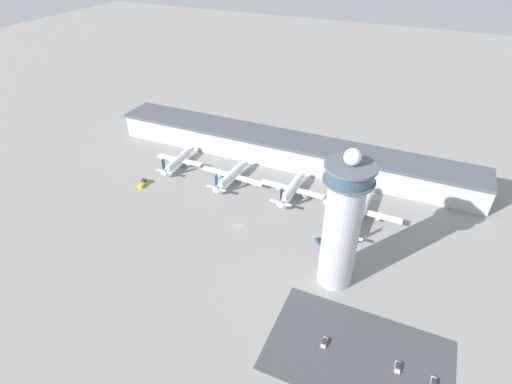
{
  "coord_description": "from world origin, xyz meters",
  "views": [
    {
      "loc": [
        71.91,
        -138.17,
        127.59
      ],
      "look_at": [
        2.7,
        16.82,
        10.85
      ],
      "focal_mm": 28.0,
      "sensor_mm": 36.0,
      "label": 1
    }
  ],
  "objects_px": {
    "airplane_gate_bravo": "(231,175)",
    "service_truck_fuel": "(321,243)",
    "airplane_gate_alpha": "(178,160)",
    "car_green_van": "(324,342)",
    "airplane_gate_delta": "(361,211)",
    "car_red_hatchback": "(434,383)",
    "airplane_gate_charlie": "(291,189)",
    "service_truck_catering": "(144,183)",
    "control_tower": "(342,223)",
    "car_black_suv": "(398,367)"
  },
  "relations": [
    {
      "from": "car_black_suv",
      "to": "control_tower",
      "type": "bearing_deg",
      "value": 134.56
    },
    {
      "from": "service_truck_fuel",
      "to": "car_black_suv",
      "type": "height_order",
      "value": "service_truck_fuel"
    },
    {
      "from": "control_tower",
      "to": "airplane_gate_bravo",
      "type": "relative_size",
      "value": 1.55
    },
    {
      "from": "airplane_gate_bravo",
      "to": "airplane_gate_charlie",
      "type": "bearing_deg",
      "value": 1.1
    },
    {
      "from": "airplane_gate_delta",
      "to": "service_truck_fuel",
      "type": "relative_size",
      "value": 6.82
    },
    {
      "from": "airplane_gate_charlie",
      "to": "car_green_van",
      "type": "relative_size",
      "value": 8.55
    },
    {
      "from": "airplane_gate_bravo",
      "to": "service_truck_catering",
      "type": "relative_size",
      "value": 4.97
    },
    {
      "from": "car_green_van",
      "to": "car_red_hatchback",
      "type": "distance_m",
      "value": 37.37
    },
    {
      "from": "airplane_gate_charlie",
      "to": "car_red_hatchback",
      "type": "distance_m",
      "value": 115.94
    },
    {
      "from": "airplane_gate_charlie",
      "to": "service_truck_catering",
      "type": "xyz_separation_m",
      "value": [
        -81.69,
        -24.37,
        -3.52
      ]
    },
    {
      "from": "service_truck_catering",
      "to": "car_red_hatchback",
      "type": "bearing_deg",
      "value": -19.98
    },
    {
      "from": "airplane_gate_alpha",
      "to": "service_truck_catering",
      "type": "bearing_deg",
      "value": -103.93
    },
    {
      "from": "airplane_gate_bravo",
      "to": "car_red_hatchback",
      "type": "distance_m",
      "value": 143.58
    },
    {
      "from": "control_tower",
      "to": "airplane_gate_charlie",
      "type": "bearing_deg",
      "value": 126.62
    },
    {
      "from": "service_truck_catering",
      "to": "airplane_gate_bravo",
      "type": "bearing_deg",
      "value": 27.82
    },
    {
      "from": "control_tower",
      "to": "airplane_gate_charlie",
      "type": "relative_size",
      "value": 1.67
    },
    {
      "from": "airplane_gate_alpha",
      "to": "airplane_gate_charlie",
      "type": "bearing_deg",
      "value": -1.81
    },
    {
      "from": "airplane_gate_charlie",
      "to": "airplane_gate_delta",
      "type": "relative_size",
      "value": 0.82
    },
    {
      "from": "car_black_suv",
      "to": "car_green_van",
      "type": "bearing_deg",
      "value": -177.9
    },
    {
      "from": "service_truck_catering",
      "to": "car_green_van",
      "type": "height_order",
      "value": "service_truck_catering"
    },
    {
      "from": "airplane_gate_charlie",
      "to": "airplane_gate_delta",
      "type": "bearing_deg",
      "value": -6.9
    },
    {
      "from": "airplane_gate_bravo",
      "to": "car_red_hatchback",
      "type": "bearing_deg",
      "value": -35.15
    },
    {
      "from": "airplane_gate_alpha",
      "to": "car_green_van",
      "type": "distance_m",
      "value": 146.03
    },
    {
      "from": "service_truck_fuel",
      "to": "car_green_van",
      "type": "bearing_deg",
      "value": -72.04
    },
    {
      "from": "airplane_gate_charlie",
      "to": "car_green_van",
      "type": "height_order",
      "value": "airplane_gate_charlie"
    },
    {
      "from": "control_tower",
      "to": "car_green_van",
      "type": "distance_m",
      "value": 44.23
    },
    {
      "from": "car_black_suv",
      "to": "car_red_hatchback",
      "type": "xyz_separation_m",
      "value": [
        11.69,
        -0.95,
        -0.02
      ]
    },
    {
      "from": "car_green_van",
      "to": "service_truck_catering",
      "type": "bearing_deg",
      "value": 154.72
    },
    {
      "from": "car_black_suv",
      "to": "car_green_van",
      "type": "height_order",
      "value": "car_green_van"
    },
    {
      "from": "airplane_gate_charlie",
      "to": "airplane_gate_delta",
      "type": "distance_m",
      "value": 39.87
    },
    {
      "from": "airplane_gate_bravo",
      "to": "service_truck_catering",
      "type": "height_order",
      "value": "airplane_gate_bravo"
    },
    {
      "from": "airplane_gate_alpha",
      "to": "service_truck_fuel",
      "type": "height_order",
      "value": "airplane_gate_alpha"
    },
    {
      "from": "airplane_gate_alpha",
      "to": "service_truck_fuel",
      "type": "bearing_deg",
      "value": -18.81
    },
    {
      "from": "airplane_gate_delta",
      "to": "service_truck_fuel",
      "type": "bearing_deg",
      "value": -115.33
    },
    {
      "from": "airplane_gate_bravo",
      "to": "service_truck_catering",
      "type": "distance_m",
      "value": 50.8
    },
    {
      "from": "airplane_gate_delta",
      "to": "car_green_van",
      "type": "bearing_deg",
      "value": -87.41
    },
    {
      "from": "airplane_gate_alpha",
      "to": "airplane_gate_bravo",
      "type": "distance_m",
      "value": 38.33
    },
    {
      "from": "airplane_gate_charlie",
      "to": "car_green_van",
      "type": "distance_m",
      "value": 93.91
    },
    {
      "from": "airplane_gate_alpha",
      "to": "car_red_hatchback",
      "type": "relative_size",
      "value": 7.45
    },
    {
      "from": "airplane_gate_alpha",
      "to": "car_black_suv",
      "type": "height_order",
      "value": "airplane_gate_alpha"
    },
    {
      "from": "airplane_gate_bravo",
      "to": "airplane_gate_charlie",
      "type": "distance_m",
      "value": 36.86
    },
    {
      "from": "airplane_gate_bravo",
      "to": "service_truck_fuel",
      "type": "xyz_separation_m",
      "value": [
        63.43,
        -31.55,
        -3.33
      ]
    },
    {
      "from": "airplane_gate_alpha",
      "to": "airplane_gate_charlie",
      "type": "height_order",
      "value": "airplane_gate_charlie"
    },
    {
      "from": "airplane_gate_alpha",
      "to": "service_truck_fuel",
      "type": "relative_size",
      "value": 4.92
    },
    {
      "from": "airplane_gate_charlie",
      "to": "airplane_gate_delta",
      "type": "height_order",
      "value": "airplane_gate_charlie"
    },
    {
      "from": "airplane_gate_delta",
      "to": "service_truck_catering",
      "type": "height_order",
      "value": "airplane_gate_delta"
    },
    {
      "from": "airplane_gate_alpha",
      "to": "airplane_gate_delta",
      "type": "height_order",
      "value": "airplane_gate_delta"
    },
    {
      "from": "control_tower",
      "to": "airplane_gate_delta",
      "type": "height_order",
      "value": "control_tower"
    },
    {
      "from": "car_black_suv",
      "to": "car_green_van",
      "type": "distance_m",
      "value": 25.7
    },
    {
      "from": "service_truck_catering",
      "to": "car_black_suv",
      "type": "bearing_deg",
      "value": -21.08
    }
  ]
}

